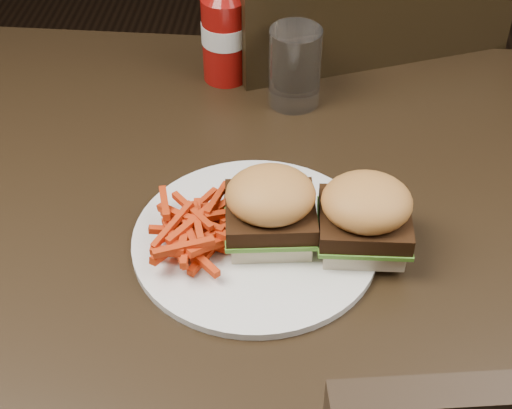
# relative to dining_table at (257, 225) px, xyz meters

# --- Properties ---
(dining_table) EXTENTS (1.20, 0.80, 0.04)m
(dining_table) POSITION_rel_dining_table_xyz_m (0.00, 0.00, 0.00)
(dining_table) COLOR black
(dining_table) RESTS_ON ground
(chair_far) EXTENTS (0.57, 0.57, 0.04)m
(chair_far) POSITION_rel_dining_table_xyz_m (0.07, 0.53, -0.30)
(chair_far) COLOR black
(chair_far) RESTS_ON ground
(plate) EXTENTS (0.28, 0.28, 0.01)m
(plate) POSITION_rel_dining_table_xyz_m (0.00, -0.05, 0.03)
(plate) COLOR white
(plate) RESTS_ON dining_table
(sandwich_half_a) EXTENTS (0.10, 0.09, 0.02)m
(sandwich_half_a) POSITION_rel_dining_table_xyz_m (0.02, -0.05, 0.04)
(sandwich_half_a) COLOR beige
(sandwich_half_a) RESTS_ON plate
(sandwich_half_b) EXTENTS (0.09, 0.08, 0.02)m
(sandwich_half_b) POSITION_rel_dining_table_xyz_m (0.12, -0.05, 0.04)
(sandwich_half_b) COLOR #F9EEC3
(sandwich_half_b) RESTS_ON plate
(fries_pile) EXTENTS (0.13, 0.13, 0.04)m
(fries_pile) POSITION_rel_dining_table_xyz_m (-0.06, -0.06, 0.05)
(fries_pile) COLOR red
(fries_pile) RESTS_ON plate
(ketchup_bottle) EXTENTS (0.08, 0.08, 0.13)m
(ketchup_bottle) POSITION_rel_dining_table_xyz_m (-0.07, 0.29, 0.08)
(ketchup_bottle) COLOR maroon
(ketchup_bottle) RESTS_ON dining_table
(tumbler) EXTENTS (0.08, 0.08, 0.11)m
(tumbler) POSITION_rel_dining_table_xyz_m (0.03, 0.23, 0.08)
(tumbler) COLOR white
(tumbler) RESTS_ON dining_table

